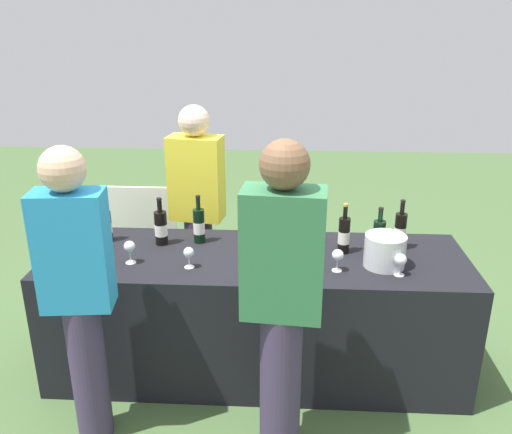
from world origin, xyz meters
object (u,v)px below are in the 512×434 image
at_px(wine_bottle_7, 400,231).
at_px(wine_glass_4, 338,256).
at_px(wine_bottle_4, 306,229).
at_px(wine_glass_5, 400,261).
at_px(ice_bucket, 385,251).
at_px(wine_bottle_0, 106,226).
at_px(wine_bottle_6, 379,237).
at_px(menu_board, 142,237).
at_px(wine_glass_2, 189,253).
at_px(wine_bottle_5, 344,235).
at_px(wine_glass_3, 309,252).
at_px(wine_bottle_2, 199,225).
at_px(wine_glass_1, 130,247).
at_px(wine_bottle_3, 292,234).
at_px(wine_bottle_1, 161,227).
at_px(server_pouring, 197,207).
at_px(wine_glass_0, 96,243).
at_px(guest_1, 282,297).
at_px(guest_0, 78,288).

bearing_deg(wine_bottle_7, wine_glass_4, -140.79).
relative_size(wine_bottle_4, wine_glass_5, 2.42).
bearing_deg(ice_bucket, wine_bottle_0, 170.95).
height_order(wine_bottle_6, menu_board, wine_bottle_6).
distance_m(wine_bottle_7, wine_glass_2, 1.31).
xyz_separation_m(wine_bottle_5, wine_glass_3, (-0.22, -0.25, -0.01)).
height_order(wine_bottle_2, wine_glass_2, wine_bottle_2).
xyz_separation_m(wine_bottle_6, wine_glass_4, (-0.27, -0.26, -0.02)).
bearing_deg(wine_glass_1, wine_bottle_4, 16.49).
xyz_separation_m(wine_bottle_5, wine_bottle_6, (0.21, -0.00, -0.01)).
xyz_separation_m(wine_bottle_0, wine_bottle_3, (1.19, -0.10, 0.01)).
bearing_deg(wine_bottle_1, server_pouring, 72.52).
relative_size(wine_bottle_0, wine_bottle_5, 0.90).
height_order(wine_glass_1, wine_glass_5, wine_glass_1).
relative_size(wine_bottle_7, wine_glass_5, 2.46).
bearing_deg(server_pouring, menu_board, -30.90).
bearing_deg(wine_glass_1, wine_glass_0, 170.45).
bearing_deg(guest_1, wine_bottle_0, 146.95).
bearing_deg(wine_bottle_2, wine_bottle_4, -2.16).
bearing_deg(wine_glass_2, wine_glass_5, -1.50).
distance_m(wine_bottle_6, guest_1, 0.98).
height_order(wine_bottle_7, guest_0, guest_0).
xyz_separation_m(wine_glass_2, wine_glass_4, (0.85, 0.00, 0.00)).
height_order(wine_glass_0, wine_glass_2, wine_glass_0).
height_order(wine_bottle_6, ice_bucket, wine_bottle_6).
height_order(ice_bucket, guest_0, guest_0).
xyz_separation_m(server_pouring, menu_board, (-0.55, 0.45, -0.44)).
bearing_deg(wine_bottle_7, guest_0, -155.04).
distance_m(wine_bottle_3, wine_glass_2, 0.65).
bearing_deg(guest_1, server_pouring, 119.78).
relative_size(wine_glass_0, wine_glass_2, 1.18).
height_order(wine_bottle_6, wine_glass_4, wine_bottle_6).
relative_size(wine_bottle_6, wine_glass_4, 2.25).
xyz_separation_m(wine_bottle_0, server_pouring, (0.52, 0.46, -0.03)).
distance_m(wine_bottle_2, server_pouring, 0.45).
relative_size(wine_glass_3, guest_0, 0.09).
distance_m(wine_bottle_0, guest_0, 0.84).
xyz_separation_m(wine_bottle_0, wine_bottle_7, (1.86, -0.02, 0.02)).
bearing_deg(wine_bottle_4, wine_glass_1, -163.51).
bearing_deg(ice_bucket, wine_glass_2, -175.61).
xyz_separation_m(wine_glass_0, wine_glass_2, (0.57, -0.08, -0.02)).
xyz_separation_m(wine_bottle_5, ice_bucket, (0.22, -0.18, -0.02)).
relative_size(wine_bottle_4, wine_glass_3, 2.16).
xyz_separation_m(wine_bottle_6, menu_board, (-1.75, 1.01, -0.47)).
height_order(wine_bottle_4, wine_glass_4, wine_bottle_4).
height_order(wine_bottle_1, wine_bottle_2, wine_bottle_2).
distance_m(server_pouring, guest_0, 1.34).
xyz_separation_m(wine_bottle_4, guest_0, (-1.15, -0.81, -0.02)).
bearing_deg(wine_bottle_6, wine_glass_5, -75.34).
xyz_separation_m(wine_glass_4, menu_board, (-1.48, 1.26, -0.45)).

